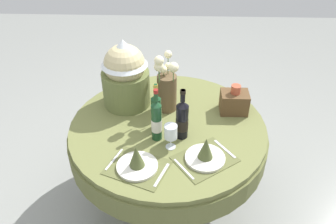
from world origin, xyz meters
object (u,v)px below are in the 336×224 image
at_px(flower_vase, 167,87).
at_px(wine_glass_right, 171,132).
at_px(wine_bottle_right, 156,112).
at_px(gift_tub_back_left, 125,71).
at_px(wine_bottle_centre, 157,120).
at_px(place_setting_right, 205,153).
at_px(place_setting_left, 137,162).
at_px(woven_basket_side_right, 234,101).
at_px(dining_table, 168,139).
at_px(wine_bottle_left, 182,119).

distance_m(flower_vase, wine_glass_right, 0.41).
relative_size(wine_bottle_right, wine_glass_right, 2.03).
xyz_separation_m(wine_glass_right, gift_tub_back_left, (-0.33, 0.47, 0.14)).
bearing_deg(wine_bottle_centre, place_setting_right, -31.85).
height_order(place_setting_left, gift_tub_back_left, gift_tub_back_left).
relative_size(place_setting_left, wine_bottle_centre, 1.12).
height_order(place_setting_left, wine_bottle_centre, wine_bottle_centre).
height_order(place_setting_left, flower_vase, flower_vase).
xyz_separation_m(wine_bottle_right, wine_glass_right, (0.10, -0.18, -0.01)).
height_order(place_setting_left, woven_basket_side_right, woven_basket_side_right).
height_order(dining_table, wine_bottle_centre, wine_bottle_centre).
bearing_deg(wine_bottle_left, place_setting_left, -131.15).
xyz_separation_m(place_setting_right, gift_tub_back_left, (-0.54, 0.58, 0.22)).
relative_size(wine_bottle_left, woven_basket_side_right, 1.66).
bearing_deg(wine_bottle_left, wine_bottle_centre, -171.07).
bearing_deg(wine_bottle_centre, wine_glass_right, -42.52).
bearing_deg(wine_glass_right, wine_bottle_centre, 137.48).
xyz_separation_m(dining_table, flower_vase, (-0.02, 0.18, 0.31)).
bearing_deg(woven_basket_side_right, wine_bottle_left, -141.60).
xyz_separation_m(wine_bottle_centre, woven_basket_side_right, (0.52, 0.31, -0.06)).
distance_m(place_setting_left, woven_basket_side_right, 0.85).
bearing_deg(wine_glass_right, dining_table, 96.47).
relative_size(wine_bottle_left, wine_bottle_right, 1.03).
bearing_deg(woven_basket_side_right, wine_glass_right, -137.45).
distance_m(wine_bottle_centre, gift_tub_back_left, 0.48).
relative_size(dining_table, wine_bottle_right, 3.97).
distance_m(flower_vase, woven_basket_side_right, 0.48).
xyz_separation_m(dining_table, wine_bottle_centre, (-0.06, -0.14, 0.27)).
height_order(flower_vase, wine_bottle_left, flower_vase).
relative_size(dining_table, wine_bottle_centre, 3.68).
bearing_deg(gift_tub_back_left, wine_glass_right, -55.10).
bearing_deg(place_setting_left, wine_bottle_centre, 70.04).
relative_size(flower_vase, wine_bottle_left, 1.30).
relative_size(place_setting_right, wine_bottle_centre, 1.17).
bearing_deg(dining_table, woven_basket_side_right, 20.55).
xyz_separation_m(gift_tub_back_left, woven_basket_side_right, (0.76, -0.08, -0.18)).
distance_m(wine_bottle_left, wine_bottle_right, 0.18).
xyz_separation_m(place_setting_right, flower_vase, (-0.25, 0.51, 0.13)).
bearing_deg(gift_tub_back_left, wine_bottle_centre, -58.43).
height_order(flower_vase, woven_basket_side_right, flower_vase).
height_order(flower_vase, wine_bottle_centre, flower_vase).
bearing_deg(place_setting_right, wine_bottle_centre, 148.15).
distance_m(place_setting_right, woven_basket_side_right, 0.55).
height_order(wine_glass_right, gift_tub_back_left, gift_tub_back_left).
bearing_deg(dining_table, wine_bottle_left, -51.51).
bearing_deg(woven_basket_side_right, gift_tub_back_left, 174.20).
xyz_separation_m(wine_bottle_left, wine_bottle_right, (-0.17, 0.08, -0.00)).
bearing_deg(wine_bottle_centre, flower_vase, 81.23).
relative_size(place_setting_right, wine_bottle_left, 1.22).
bearing_deg(wine_bottle_right, place_setting_right, -43.05).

